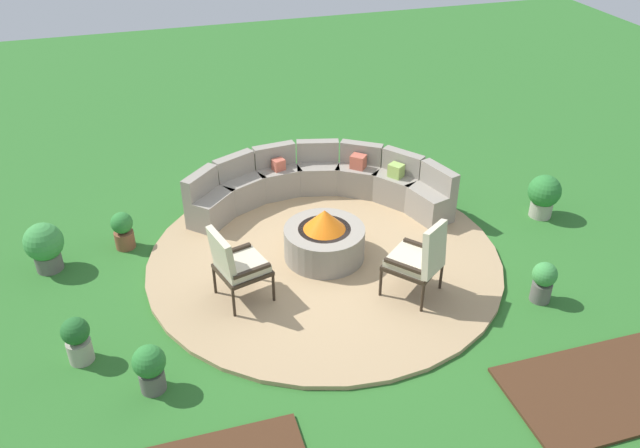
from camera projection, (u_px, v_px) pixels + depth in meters
name	position (u px, v px, depth m)	size (l,w,h in m)	color
ground_plane	(324.00, 260.00, 8.71)	(24.00, 24.00, 0.00)	#2D6B28
patio_circle	(324.00, 258.00, 8.70)	(4.71, 4.71, 0.06)	tan
mulch_bed_right	(606.00, 389.00, 6.72)	(2.07, 1.22, 0.04)	#472B19
fire_pit	(324.00, 239.00, 8.53)	(1.07, 1.07, 0.72)	gray
curved_stone_bench	(320.00, 184.00, 9.75)	(3.76, 1.93, 0.77)	gray
lounge_chair_front_left	(236.00, 263.00, 7.64)	(0.72, 0.70, 1.00)	#2D2319
lounge_chair_front_right	(420.00, 258.00, 7.71)	(0.82, 0.85, 1.05)	#2D2319
potted_plant_0	(543.00, 281.00, 7.84)	(0.30, 0.30, 0.54)	#605B56
potted_plant_1	(123.00, 229.00, 8.82)	(0.30, 0.30, 0.54)	brown
potted_plant_2	(150.00, 367.00, 6.59)	(0.34, 0.34, 0.56)	#605B56
potted_plant_3	(77.00, 339.00, 6.95)	(0.30, 0.30, 0.57)	#A89E8E
potted_plant_4	(44.00, 245.00, 8.35)	(0.50, 0.50, 0.68)	#605B56
potted_plant_5	(544.00, 194.00, 9.49)	(0.48, 0.48, 0.66)	#A89E8E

